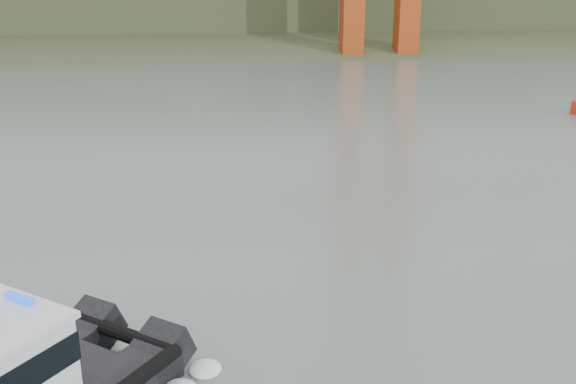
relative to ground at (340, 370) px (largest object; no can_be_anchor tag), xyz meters
The scene contains 1 object.
ground is the anchor object (origin of this frame).
Camera 1 is at (-3.79, -15.89, 11.04)m, focal length 40.00 mm.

